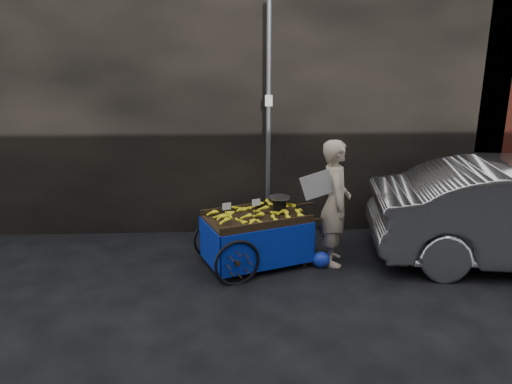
{
  "coord_description": "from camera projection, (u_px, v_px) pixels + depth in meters",
  "views": [
    {
      "loc": [
        -0.27,
        -6.93,
        3.28
      ],
      "look_at": [
        0.06,
        0.5,
        1.07
      ],
      "focal_mm": 35.0,
      "sensor_mm": 36.0,
      "label": 1
    }
  ],
  "objects": [
    {
      "name": "building_wall",
      "position": [
        269.0,
        87.0,
        9.38
      ],
      "size": [
        13.5,
        2.0,
        5.0
      ],
      "color": "black",
      "rests_on": "ground"
    },
    {
      "name": "plastic_bag",
      "position": [
        321.0,
        260.0,
        7.61
      ],
      "size": [
        0.28,
        0.22,
        0.25
      ],
      "primitive_type": "ellipsoid",
      "color": "#182FBB",
      "rests_on": "ground"
    },
    {
      "name": "banana_cart",
      "position": [
        253.0,
        223.0,
        7.53
      ],
      "size": [
        2.24,
        1.59,
        1.12
      ],
      "rotation": [
        0.0,
        0.0,
        0.37
      ],
      "color": "black",
      "rests_on": "ground"
    },
    {
      "name": "ground",
      "position": [
        254.0,
        269.0,
        7.59
      ],
      "size": [
        80.0,
        80.0,
        0.0
      ],
      "primitive_type": "plane",
      "color": "black",
      "rests_on": "ground"
    },
    {
      "name": "vendor",
      "position": [
        335.0,
        203.0,
        7.55
      ],
      "size": [
        0.84,
        0.75,
        1.94
      ],
      "rotation": [
        0.0,
        0.0,
        1.48
      ],
      "color": "tan",
      "rests_on": "ground"
    },
    {
      "name": "street_pole",
      "position": [
        268.0,
        124.0,
        8.27
      ],
      "size": [
        0.12,
        0.1,
        4.0
      ],
      "color": "slate",
      "rests_on": "ground"
    }
  ]
}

